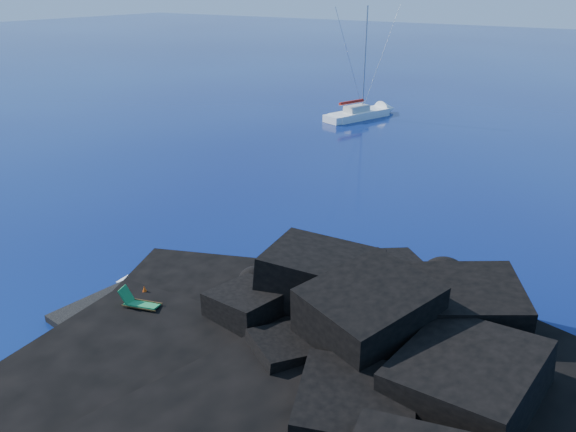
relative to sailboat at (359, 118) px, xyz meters
name	(u,v)px	position (x,y,z in m)	size (l,w,h in m)	color
ground	(83,303)	(7.19, -43.77, 0.00)	(400.00, 400.00, 0.00)	#04073D
headland	(344,363)	(20.19, -40.77, 0.00)	(24.00, 24.00, 3.60)	black
beach	(155,327)	(11.69, -43.27, 0.00)	(8.50, 6.00, 0.70)	black
surf_foam	(226,289)	(12.19, -38.77, 0.00)	(10.00, 8.00, 0.06)	white
sailboat	(359,118)	(0.00, 0.00, 0.00)	(2.47, 11.77, 12.34)	white
deck_chair	(142,300)	(10.71, -43.04, 0.97)	(1.81, 0.79, 1.25)	#1B7D41
towel	(192,318)	(13.01, -42.20, 0.38)	(2.15, 1.02, 0.06)	silver
sunbather	(192,315)	(13.01, -42.20, 0.51)	(1.57, 0.38, 0.21)	tan
marker_cone	(145,291)	(9.76, -42.01, 0.64)	(0.39, 0.39, 0.59)	#E6490C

